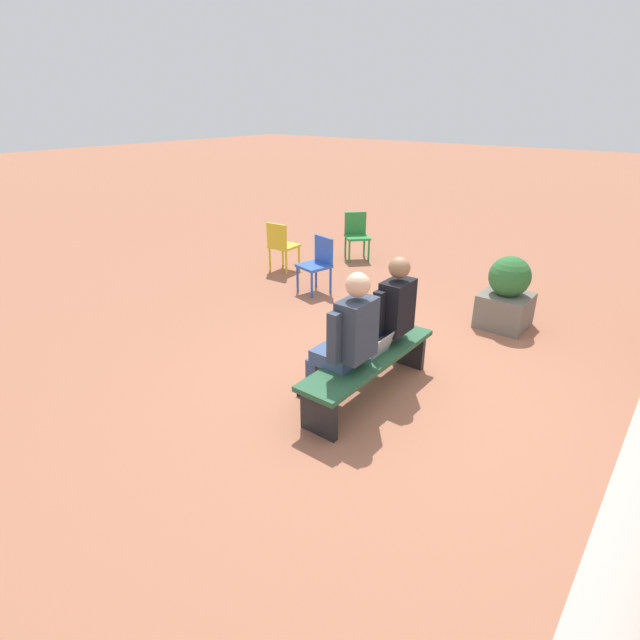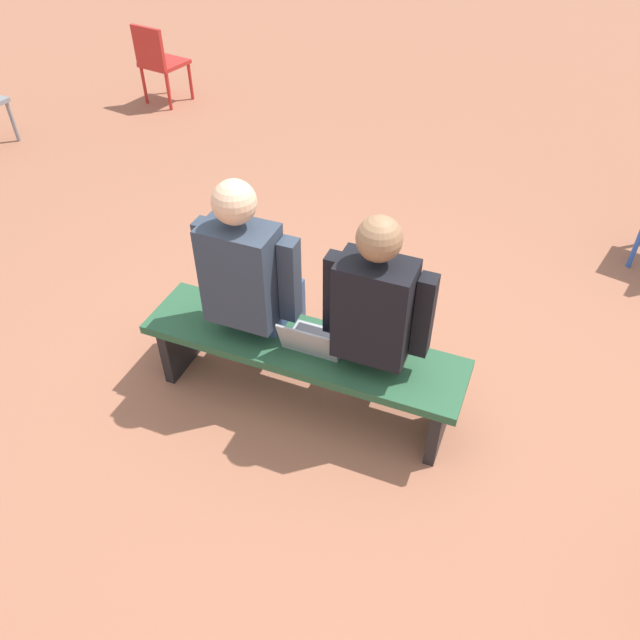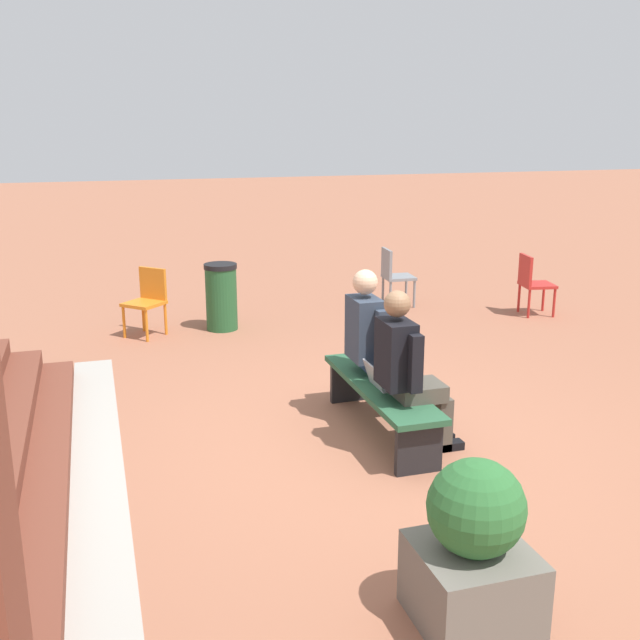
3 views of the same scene
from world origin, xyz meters
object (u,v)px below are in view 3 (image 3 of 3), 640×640
object	(u,v)px
person_adult	(376,341)
plastic_chair_foreground	(394,273)
plastic_chair_far_right	(148,298)
person_student	(408,367)
bench	(381,394)
laptop	(383,381)
litter_bin	(221,297)
plastic_chair_far_left	(532,281)
planter	(474,550)

from	to	relation	value
person_adult	plastic_chair_foreground	xyz separation A→B (m)	(3.93, -1.80, -0.25)
plastic_chair_far_right	person_student	bearing A→B (deg)	-157.31
bench	laptop	world-z (taller)	laptop
plastic_chair_far_right	litter_bin	distance (m)	0.92
plastic_chair_foreground	laptop	bearing A→B (deg)	156.39
bench	litter_bin	bearing A→B (deg)	11.19
plastic_chair_far_right	plastic_chair_far_left	distance (m)	5.18
person_adult	planter	distance (m)	2.88
plastic_chair_foreground	planter	size ratio (longest dim) A/B	0.89
person_student	plastic_chair_foreground	bearing A→B (deg)	-21.26
plastic_chair_far_right	litter_bin	size ratio (longest dim) A/B	0.98
person_adult	plastic_chair_far_left	bearing A→B (deg)	-49.95
planter	litter_bin	bearing A→B (deg)	2.50
person_student	plastic_chair_far_left	xyz separation A→B (m)	(3.60, -3.44, -0.24)
person_adult	plastic_chair_foreground	size ratio (longest dim) A/B	1.65
plastic_chair_foreground	litter_bin	size ratio (longest dim) A/B	0.98
plastic_chair_far_left	person_adult	bearing A→B (deg)	130.05
person_adult	laptop	distance (m)	0.46
person_student	bench	bearing A→B (deg)	9.63
laptop	plastic_chair_far_right	world-z (taller)	plastic_chair_far_right
person_student	plastic_chair_far_right	bearing A→B (deg)	22.69
laptop	litter_bin	size ratio (longest dim) A/B	0.37
bench	person_student	world-z (taller)	person_student
plastic_chair_foreground	plastic_chair_far_left	bearing A→B (deg)	-122.59
person_adult	laptop	size ratio (longest dim) A/B	4.32
plastic_chair_far_right	planter	size ratio (longest dim) A/B	0.89
laptop	plastic_chair_far_right	size ratio (longest dim) A/B	0.38
laptop	plastic_chair_foreground	distance (m)	4.71
laptop	plastic_chair_foreground	bearing A→B (deg)	-23.61
litter_bin	bench	bearing A→B (deg)	-168.81
laptop	plastic_chair_far_left	size ratio (longest dim) A/B	0.38
plastic_chair_foreground	person_adult	bearing A→B (deg)	155.34
person_student	planter	world-z (taller)	person_student
bench	plastic_chair_far_left	bearing A→B (deg)	-47.61
planter	bench	bearing A→B (deg)	-10.47
laptop	planter	xyz separation A→B (m)	(-2.43, 0.45, -0.06)
person_student	planter	bearing A→B (deg)	165.84
laptop	litter_bin	distance (m)	3.85
planter	litter_bin	distance (m)	6.21
person_student	person_adult	xyz separation A→B (m)	(0.71, -0.00, 0.01)
planter	person_adult	bearing A→B (deg)	-10.71
plastic_chair_far_right	plastic_chair_far_left	world-z (taller)	same
plastic_chair_far_right	plastic_chair_far_left	size ratio (longest dim) A/B	1.00
person_student	plastic_chair_foreground	distance (m)	4.98
plastic_chair_far_left	planter	world-z (taller)	planter
plastic_chair_far_left	plastic_chair_foreground	xyz separation A→B (m)	(1.04, 1.63, 0.00)
plastic_chair_far_right	litter_bin	bearing A→B (deg)	-90.82
plastic_chair_far_left	planter	size ratio (longest dim) A/B	0.89
bench	plastic_chair_far_right	xyz separation A→B (m)	(3.72, 1.65, 0.13)
bench	plastic_chair_far_left	world-z (taller)	plastic_chair_far_left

